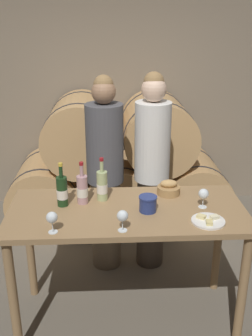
{
  "coord_description": "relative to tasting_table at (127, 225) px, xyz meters",
  "views": [
    {
      "loc": [
        -0.13,
        -2.44,
        2.22
      ],
      "look_at": [
        0.0,
        0.15,
        1.19
      ],
      "focal_mm": 42.0,
      "sensor_mm": 36.0,
      "label": 1
    }
  ],
  "objects": [
    {
      "name": "bread_basket",
      "position": [
        0.33,
        0.23,
        0.17
      ],
      "size": [
        0.17,
        0.17,
        0.11
      ],
      "color": "#A87F4C",
      "rests_on": "tasting_table"
    },
    {
      "name": "wine_bottle_red",
      "position": [
        -0.45,
        0.08,
        0.24
      ],
      "size": [
        0.08,
        0.08,
        0.32
      ],
      "color": "#193819",
      "rests_on": "tasting_table"
    },
    {
      "name": "stone_wall_back",
      "position": [
        0.0,
        2.17,
        0.78
      ],
      "size": [
        10.0,
        0.12,
        3.2
      ],
      "color": "gray",
      "rests_on": "ground_plane"
    },
    {
      "name": "tasting_table",
      "position": [
        0.0,
        0.0,
        0.0
      ],
      "size": [
        1.66,
        0.74,
        0.94
      ],
      "color": "#99754C",
      "rests_on": "ground_plane"
    },
    {
      "name": "cheese_plate",
      "position": [
        0.52,
        -0.21,
        0.14
      ],
      "size": [
        0.22,
        0.22,
        0.04
      ],
      "color": "white",
      "rests_on": "tasting_table"
    },
    {
      "name": "wine_glass_left",
      "position": [
        -0.04,
        -0.29,
        0.23
      ],
      "size": [
        0.07,
        0.07,
        0.14
      ],
      "color": "white",
      "rests_on": "tasting_table"
    },
    {
      "name": "wine_bottle_white",
      "position": [
        -0.17,
        0.16,
        0.24
      ],
      "size": [
        0.08,
        0.08,
        0.33
      ],
      "color": "#ADBC7F",
      "rests_on": "tasting_table"
    },
    {
      "name": "wine_bottle_rose",
      "position": [
        -0.31,
        0.11,
        0.24
      ],
      "size": [
        0.08,
        0.08,
        0.31
      ],
      "color": "#BC8E93",
      "rests_on": "tasting_table"
    },
    {
      "name": "barrel_stack",
      "position": [
        0.0,
        1.58,
        -0.17
      ],
      "size": [
        2.38,
        0.94,
        1.43
      ],
      "color": "tan",
      "rests_on": "ground_plane"
    },
    {
      "name": "wine_glass_far_left",
      "position": [
        -0.48,
        -0.29,
        0.23
      ],
      "size": [
        0.07,
        0.07,
        0.14
      ],
      "color": "white",
      "rests_on": "tasting_table"
    },
    {
      "name": "ground_plane",
      "position": [
        0.0,
        0.0,
        -0.82
      ],
      "size": [
        10.0,
        10.0,
        0.0
      ],
      "primitive_type": "plane",
      "color": "#665E51"
    },
    {
      "name": "person_right",
      "position": [
        0.25,
        0.72,
        0.12
      ],
      "size": [
        0.31,
        0.31,
        1.79
      ],
      "color": "#4C4238",
      "rests_on": "ground_plane"
    },
    {
      "name": "blue_crock",
      "position": [
        0.14,
        -0.04,
        0.19
      ],
      "size": [
        0.13,
        0.13,
        0.11
      ],
      "color": "navy",
      "rests_on": "tasting_table"
    },
    {
      "name": "person_left",
      "position": [
        -0.15,
        0.72,
        0.1
      ],
      "size": [
        0.32,
        0.32,
        1.77
      ],
      "color": "#756651",
      "rests_on": "ground_plane"
    },
    {
      "name": "wine_glass_center",
      "position": [
        0.53,
        -0.0,
        0.23
      ],
      "size": [
        0.07,
        0.07,
        0.14
      ],
      "color": "white",
      "rests_on": "tasting_table"
    }
  ]
}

